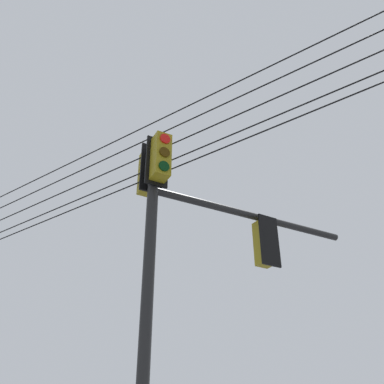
{
  "coord_description": "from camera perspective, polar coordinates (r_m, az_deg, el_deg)",
  "views": [
    {
      "loc": [
        3.13,
        -7.38,
        2.15
      ],
      "look_at": [
        1.58,
        -0.41,
        6.34
      ],
      "focal_mm": 40.83,
      "sensor_mm": 36.0,
      "label": 1
    }
  ],
  "objects": [
    {
      "name": "overhead_wire_span",
      "position": [
        9.08,
        -10.94,
        2.72
      ],
      "size": [
        25.08,
        10.04,
        1.93
      ],
      "color": "black"
    },
    {
      "name": "signal_mast_assembly",
      "position": [
        7.67,
        -0.92,
        -7.73
      ],
      "size": [
        3.8,
        3.33,
        7.23
      ],
      "color": "black",
      "rests_on": "ground"
    }
  ]
}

